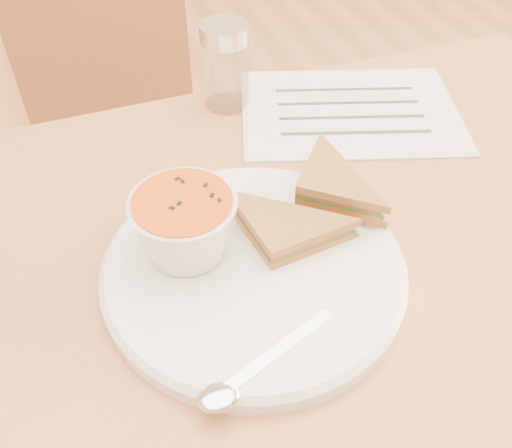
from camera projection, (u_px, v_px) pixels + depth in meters
name	position (u px, v px, depth m)	size (l,w,h in m)	color
dining_table	(287.00, 432.00, 0.84)	(1.00, 0.70, 0.75)	brown
chair_far	(132.00, 174.00, 1.22)	(0.36, 0.36, 0.81)	brown
plate	(254.00, 270.00, 0.56)	(0.30, 0.30, 0.02)	white
soup_bowl	(186.00, 229.00, 0.54)	(0.10, 0.10, 0.07)	white
sandwich_half_a	(271.00, 264.00, 0.54)	(0.10, 0.10, 0.03)	#A06938
sandwich_half_b	(295.00, 197.00, 0.59)	(0.10, 0.10, 0.03)	#A06938
spoon	(268.00, 360.00, 0.48)	(0.18, 0.04, 0.01)	silver
paper_menu	(350.00, 111.00, 0.77)	(0.29, 0.21, 0.00)	white
condiment_shaker	(226.00, 66.00, 0.75)	(0.06, 0.06, 0.11)	silver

